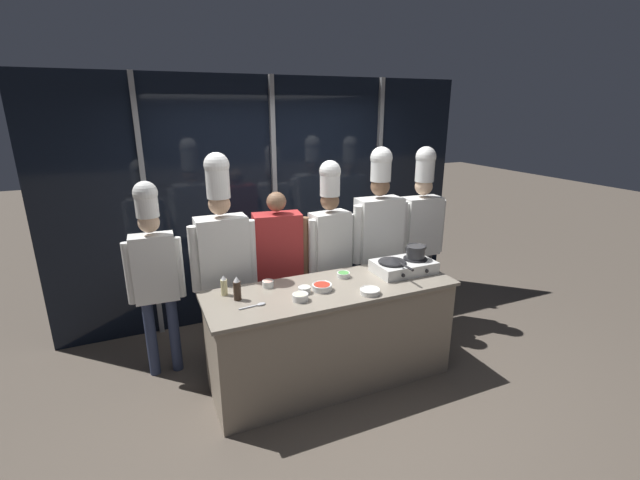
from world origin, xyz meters
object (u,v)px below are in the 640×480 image
prep_bowl_noodles (300,297)px  chef_line (330,239)px  squeeze_bottle_oil (224,286)px  prep_bowl_scallions (343,274)px  chef_pastry (378,230)px  portable_stove (403,266)px  prep_bowl_chili_flakes (322,287)px  stock_pot (416,252)px  chef_head (154,265)px  person_guest (278,257)px  prep_bowl_onion (370,291)px  chef_apprentice (421,223)px  squeeze_bottle_soy (237,289)px  prep_bowl_garlic (304,289)px  chef_sous (223,251)px  serving_spoon_slotted (257,305)px  frying_pan (393,260)px  prep_bowl_shrimp (268,283)px

prep_bowl_noodles → chef_line: chef_line is taller
squeeze_bottle_oil → prep_bowl_scallions: size_ratio=1.43×
chef_line → chef_pastry: 0.57m
portable_stove → prep_bowl_chili_flakes: portable_stove is taller
prep_bowl_scallions → chef_pastry: size_ratio=0.06×
portable_stove → chef_pastry: bearing=81.8°
stock_pot → chef_head: (-2.25, 0.67, -0.02)m
prep_bowl_noodles → chef_head: 1.34m
prep_bowl_noodles → person_guest: bearing=83.2°
portable_stove → prep_bowl_onion: bearing=-150.6°
person_guest → chef_pastry: bearing=-175.6°
prep_bowl_scallions → chef_apprentice: (1.22, 0.52, 0.22)m
prep_bowl_scallions → chef_head: 1.66m
squeeze_bottle_soy → stock_pot: bearing=-0.9°
portable_stove → chef_line: chef_line is taller
prep_bowl_garlic → chef_sous: chef_sous is taller
prep_bowl_scallions → portable_stove: bearing=-10.8°
stock_pot → prep_bowl_noodles: bearing=-171.3°
chef_pastry → stock_pot: bearing=95.6°
portable_stove → chef_sous: chef_sous is taller
prep_bowl_onion → chef_sous: bearing=138.8°
portable_stove → chef_apprentice: (0.65, 0.63, 0.19)m
person_guest → squeeze_bottle_oil: bearing=47.0°
stock_pot → prep_bowl_noodles: 1.25m
portable_stove → serving_spoon_slotted: size_ratio=2.53×
prep_bowl_onion → chef_sous: size_ratio=0.08×
frying_pan → prep_bowl_scallions: (-0.44, 0.11, -0.11)m
chef_head → chef_pastry: (2.21, -0.07, 0.07)m
portable_stove → prep_bowl_garlic: size_ratio=5.24×
prep_bowl_chili_flakes → squeeze_bottle_soy: bearing=171.8°
squeeze_bottle_oil → chef_sous: (0.09, 0.43, 0.16)m
squeeze_bottle_soy → prep_bowl_noodles: (0.45, -0.21, -0.06)m
prep_bowl_noodles → prep_bowl_chili_flakes: size_ratio=0.76×
prep_bowl_noodles → prep_bowl_garlic: (0.08, 0.12, -0.00)m
prep_bowl_onion → chef_line: size_ratio=0.09×
prep_bowl_shrimp → prep_bowl_noodles: (0.16, -0.36, 0.00)m
portable_stove → prep_bowl_garlic: portable_stove is taller
prep_bowl_scallions → chef_apprentice: bearing=23.2°
person_guest → chef_line: (0.52, -0.08, 0.14)m
prep_bowl_shrimp → prep_bowl_chili_flakes: 0.47m
serving_spoon_slotted → person_guest: person_guest is taller
serving_spoon_slotted → frying_pan: bearing=6.0°
serving_spoon_slotted → chef_sous: bearing=98.0°
chef_pastry → chef_apprentice: (0.56, 0.03, 0.01)m
chef_head → person_guest: (1.13, 0.00, -0.09)m
prep_bowl_chili_flakes → chef_pastry: (0.95, 0.68, 0.21)m
chef_head → person_guest: bearing=-177.5°
frying_pan → squeeze_bottle_soy: bearing=178.8°
serving_spoon_slotted → chef_line: (0.96, 0.74, 0.20)m
squeeze_bottle_oil → chef_line: bearing=20.8°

